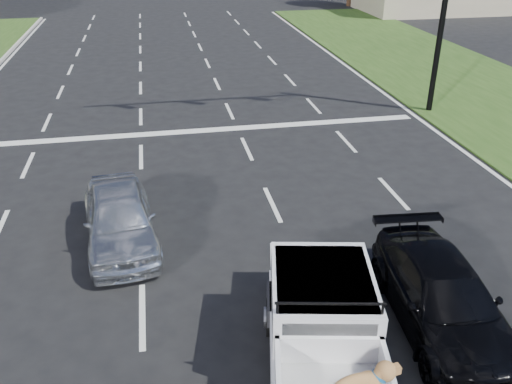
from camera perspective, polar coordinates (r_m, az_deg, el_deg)
The scene contains 5 objects.
ground at distance 11.16m, azimuth -2.71°, elevation -11.78°, with size 160.00×160.00×0.00m, color black.
road_markings at distance 16.75m, azimuth -6.02°, elevation 2.28°, with size 17.75×60.00×0.01m.
pickup_truck at distance 8.93m, azimuth 7.48°, elevation -16.56°, with size 2.73×5.22×1.86m.
silver_sedan at distance 13.11m, azimuth -14.18°, elevation -2.66°, with size 1.59×3.96×1.35m, color silver.
black_coupe at distance 10.88m, azimuth 19.05°, elevation -10.46°, with size 1.78×4.37×1.27m, color black.
Camera 1 is at (-1.13, -8.61, 7.01)m, focal length 38.00 mm.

